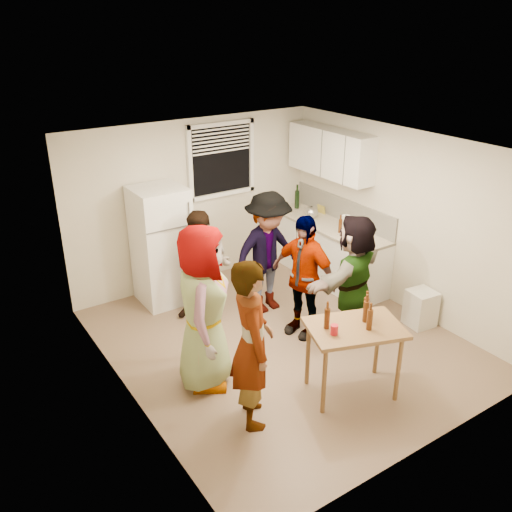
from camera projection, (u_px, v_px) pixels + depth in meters
room at (282, 342)px, 6.93m from camera, size 4.00×4.50×2.50m
window at (222, 160)px, 8.08m from camera, size 1.12×0.10×1.06m
refrigerator at (162, 246)px, 7.63m from camera, size 0.70×0.70×1.70m
counter_lower at (327, 252)px, 8.49m from camera, size 0.60×2.20×0.86m
countertop at (328, 225)px, 8.30m from camera, size 0.64×2.22×0.04m
backsplash at (343, 209)px, 8.37m from camera, size 0.03×2.20×0.36m
upper_cabinets at (330, 152)px, 8.09m from camera, size 0.34×1.60×0.70m
kettle at (311, 218)px, 8.55m from camera, size 0.31×0.29×0.21m
paper_towel at (345, 232)px, 7.99m from camera, size 0.12×0.12×0.26m
wine_bottle at (297, 208)px, 8.98m from camera, size 0.08×0.08×0.30m
beer_bottle_counter at (340, 233)px, 7.96m from camera, size 0.05×0.05×0.20m
blue_cup at (359, 244)px, 7.58m from camera, size 0.09×0.09×0.12m
picture_frame at (321, 209)px, 8.71m from camera, size 0.02×0.16×0.14m
trash_bin at (421, 308)px, 7.22m from camera, size 0.37×0.37×0.50m
serving_table at (350, 391)px, 6.02m from camera, size 1.15×0.95×0.84m
beer_bottle_table at (365, 321)px, 5.77m from camera, size 0.06×0.06×0.24m
red_cup at (334, 334)px, 5.54m from camera, size 0.08×0.08×0.11m
guest_grey at (206, 381)px, 6.19m from camera, size 2.09×1.83×0.60m
guest_stripe at (252, 417)px, 5.63m from camera, size 1.90×1.30×0.43m
guest_back_left at (205, 317)px, 7.51m from camera, size 1.43×1.70×0.58m
guest_back_right at (267, 308)px, 7.73m from camera, size 1.18×1.76×0.64m
guest_black at (301, 332)px, 7.15m from camera, size 1.83×1.35×0.40m
guest_orange at (349, 334)px, 7.10m from camera, size 1.97×2.05×0.49m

